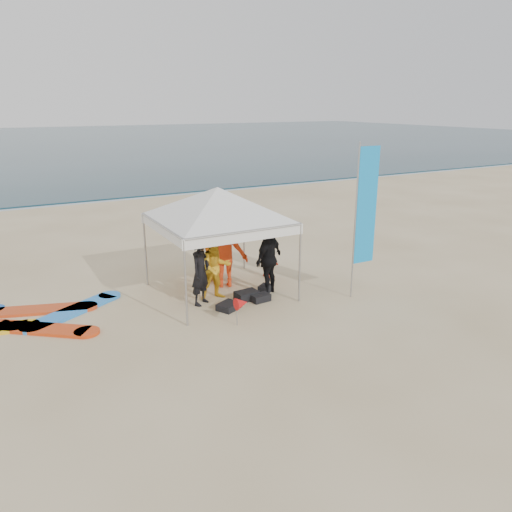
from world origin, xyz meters
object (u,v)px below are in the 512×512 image
object	(u,v)px
person_orange_a	(224,251)
surfboard_spread	(10,323)
person_seated	(268,262)
person_yellow	(216,268)
marker_pennant	(242,303)
person_black_a	(201,272)
feather_flag	(365,208)
person_black_b	(269,258)
canopy_tent	(218,188)
person_orange_b	(212,252)

from	to	relation	value
person_orange_a	surfboard_spread	distance (m)	5.33
person_orange_a	person_seated	size ratio (longest dim) A/B	2.27
person_yellow	marker_pennant	xyz separation A→B (m)	(-0.14, -1.66, -0.32)
person_black_a	feather_flag	world-z (taller)	feather_flag
person_black_b	feather_flag	world-z (taller)	feather_flag
person_yellow	person_black_b	distance (m)	1.38
canopy_tent	surfboard_spread	xyz separation A→B (m)	(-4.90, 0.48, -2.70)
feather_flag	surfboard_spread	distance (m)	8.61
person_orange_a	person_seated	world-z (taller)	person_orange_a
person_orange_b	canopy_tent	bearing A→B (deg)	80.62
person_yellow	person_seated	world-z (taller)	person_yellow
surfboard_spread	feather_flag	bearing A→B (deg)	-16.42
person_black_b	person_seated	bearing A→B (deg)	-148.30
person_yellow	person_orange_a	xyz separation A→B (m)	(0.59, 0.73, 0.16)
person_yellow	person_orange_b	distance (m)	1.44
person_black_a	surfboard_spread	bearing A→B (deg)	132.35
person_black_b	marker_pennant	bearing A→B (deg)	13.60
person_black_a	feather_flag	xyz separation A→B (m)	(3.79, -1.40, 1.44)
person_seated	feather_flag	xyz separation A→B (m)	(1.38, -2.34, 1.84)
person_black_a	person_seated	xyz separation A→B (m)	(2.40, 0.94, -0.40)
person_orange_a	feather_flag	size ratio (longest dim) A/B	0.51
person_orange_a	marker_pennant	bearing A→B (deg)	92.00
person_orange_a	person_orange_b	xyz separation A→B (m)	(-0.09, 0.62, -0.19)
person_black_a	canopy_tent	distance (m)	2.09
marker_pennant	person_yellow	bearing A→B (deg)	85.32
person_yellow	canopy_tent	bearing A→B (deg)	55.02
person_black_a	person_yellow	distance (m)	0.48
person_orange_b	feather_flag	xyz separation A→B (m)	(2.82, -2.89, 1.48)
person_black_b	person_seated	world-z (taller)	person_black_b
surfboard_spread	person_seated	bearing A→B (deg)	-0.13
person_orange_a	person_orange_b	distance (m)	0.65
person_black_a	person_seated	size ratio (longest dim) A/B	1.93
canopy_tent	marker_pennant	bearing A→B (deg)	-100.99
person_black_b	person_seated	distance (m)	1.33
person_seated	surfboard_spread	size ratio (longest dim) A/B	0.19
person_seated	canopy_tent	distance (m)	2.90
person_orange_b	person_black_a	bearing A→B (deg)	61.50
feather_flag	person_seated	bearing A→B (deg)	120.63
person_yellow	surfboard_spread	distance (m)	4.79
person_black_a	person_yellow	bearing A→B (deg)	-17.84
person_black_b	canopy_tent	distance (m)	2.20
canopy_tent	person_orange_a	bearing A→B (deg)	50.17
person_black_a	person_seated	world-z (taller)	person_black_a
person_orange_b	canopy_tent	world-z (taller)	canopy_tent
person_orange_b	marker_pennant	world-z (taller)	person_orange_b
person_black_b	marker_pennant	distance (m)	2.07
person_seated	canopy_tent	world-z (taller)	canopy_tent
person_black_a	person_black_b	distance (m)	1.82
person_yellow	feather_flag	xyz separation A→B (m)	(3.32, -1.54, 1.45)
person_orange_a	person_seated	xyz separation A→B (m)	(1.35, 0.06, -0.55)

